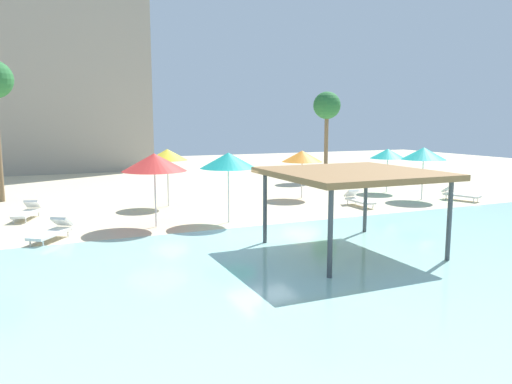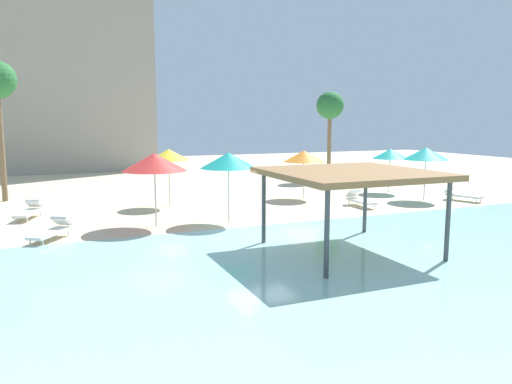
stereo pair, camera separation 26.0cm
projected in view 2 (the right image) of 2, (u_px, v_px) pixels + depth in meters
The scene contains 15 objects.
ground_plane at pixel (266, 236), 17.64m from camera, with size 80.00×80.00×0.00m, color beige.
lagoon_water at pixel (347, 278), 12.85m from camera, with size 44.00×13.50×0.04m, color #99D1C6.
shade_pavilion at pixel (350, 175), 15.08m from camera, with size 4.76×4.76×2.59m.
beach_umbrella_teal_0 at pixel (426, 154), 25.25m from camera, with size 2.29×2.29×2.74m.
beach_umbrella_teal_1 at pixel (228, 160), 19.59m from camera, with size 2.28×2.28×2.85m.
beach_umbrella_red_2 at pixel (154, 162), 18.79m from camera, with size 2.49×2.49×2.88m.
beach_umbrella_orange_4 at pixel (304, 156), 25.82m from camera, with size 2.15×2.15×2.54m.
beach_umbrella_teal_5 at pixel (390, 154), 28.02m from camera, with size 2.03×2.03×2.51m.
beach_umbrella_yellow_6 at pixel (169, 155), 23.40m from camera, with size 1.93×1.93×2.77m.
lounge_chair_0 at pixel (461, 194), 25.35m from camera, with size 1.22×1.99×0.74m.
lounge_chair_2 at pixel (360, 199), 23.70m from camera, with size 0.64×1.91×0.74m.
lounge_chair_3 at pixel (29, 211), 20.72m from camera, with size 1.20×1.99×0.74m.
lounge_chair_4 at pixel (52, 230), 17.02m from camera, with size 1.57×1.90×0.74m.
palm_tree_0 at pixel (330, 107), 33.96m from camera, with size 1.90×1.90×6.11m.
hotel_block_0 at pixel (6, 74), 39.13m from camera, with size 22.26×8.22×15.67m, color #9E9384.
Camera 2 is at (-7.02, -15.74, 4.12)m, focal length 34.35 mm.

